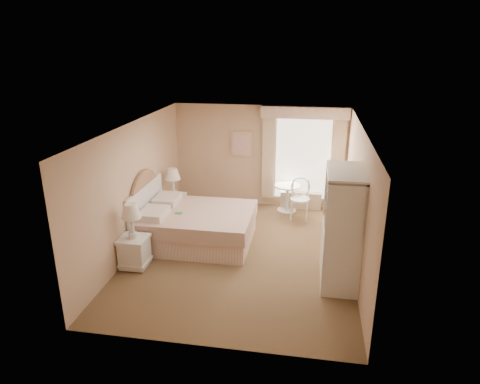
% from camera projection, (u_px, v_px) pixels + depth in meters
% --- Properties ---
extents(room, '(4.21, 5.51, 2.51)m').
position_uv_depth(room, '(242.00, 193.00, 7.95)').
color(room, brown).
rests_on(room, ground).
extents(window, '(2.05, 0.22, 2.51)m').
position_uv_depth(window, '(303.00, 155.00, 10.22)').
color(window, white).
rests_on(window, room).
extents(framed_art, '(0.52, 0.04, 0.62)m').
position_uv_depth(framed_art, '(242.00, 144.00, 10.44)').
color(framed_art, tan).
rests_on(framed_art, room).
extents(bed, '(2.29, 1.81, 1.60)m').
position_uv_depth(bed, '(191.00, 224.00, 8.74)').
color(bed, tan).
rests_on(bed, room).
extents(nightstand_near, '(0.50, 0.50, 1.21)m').
position_uv_depth(nightstand_near, '(134.00, 244.00, 7.73)').
color(nightstand_near, white).
rests_on(nightstand_near, room).
extents(nightstand_far, '(0.49, 0.49, 1.19)m').
position_uv_depth(nightstand_far, '(174.00, 200.00, 9.91)').
color(nightstand_far, white).
rests_on(nightstand_far, room).
extents(round_table, '(0.62, 0.62, 0.66)m').
position_uv_depth(round_table, '(287.00, 194.00, 10.34)').
color(round_table, silver).
rests_on(round_table, room).
extents(cafe_chair, '(0.47, 0.47, 0.95)m').
position_uv_depth(cafe_chair, '(300.00, 195.00, 9.90)').
color(cafe_chair, silver).
rests_on(cafe_chair, room).
extents(armoire, '(0.60, 1.19, 1.98)m').
position_uv_depth(armoire, '(341.00, 237.00, 7.17)').
color(armoire, white).
rests_on(armoire, room).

